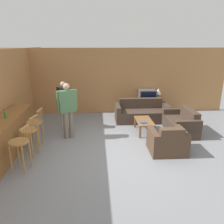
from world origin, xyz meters
TOP-DOWN VIEW (x-y plane):
  - ground_plane at (0.00, 0.00)m, footprint 24.00×24.00m
  - wall_back at (0.00, 3.69)m, footprint 9.40×0.08m
  - wall_left at (-3.19, 1.35)m, footprint 0.08×8.69m
  - bar_counter at (-2.86, 0.09)m, footprint 0.55×2.86m
  - bar_chair_near at (-2.29, -0.56)m, footprint 0.51×0.51m
  - bar_chair_mid at (-2.29, 0.11)m, footprint 0.52×0.52m
  - bar_chair_far at (-2.29, 0.69)m, footprint 0.48×0.48m
  - couch_far at (1.06, 2.57)m, footprint 1.94×0.86m
  - armchair_near at (1.24, 0.04)m, footprint 0.92×0.82m
  - loveseat_right at (2.12, 1.38)m, footprint 0.79×1.40m
  - coffee_table at (0.91, 1.44)m, footprint 0.50×0.98m
  - tv_unit at (1.42, 3.38)m, footprint 1.19×0.47m
  - tv at (1.42, 3.38)m, footprint 0.66×0.52m
  - bottle at (-2.83, 0.22)m, footprint 0.06×0.06m
  - book_on_table at (0.85, 1.20)m, footprint 0.23×0.18m
  - table_lamp at (1.87, 3.38)m, footprint 0.25×0.25m
  - person_by_window at (-1.67, 2.06)m, footprint 0.48×0.40m
  - person_by_counter at (-1.44, 1.16)m, footprint 0.57×0.35m

SIDE VIEW (x-z plane):
  - ground_plane at x=0.00m, z-range 0.00..0.00m
  - tv_unit at x=1.42m, z-range 0.00..0.52m
  - loveseat_right at x=2.12m, z-range -0.09..0.66m
  - couch_far at x=1.06m, z-range -0.11..0.68m
  - armchair_near at x=1.24m, z-range -0.10..0.67m
  - coffee_table at x=0.91m, z-range 0.14..0.54m
  - book_on_table at x=0.85m, z-range 0.40..0.42m
  - bar_counter at x=-2.86m, z-range 0.00..1.00m
  - bar_chair_near at x=-2.29m, z-range 0.08..1.14m
  - bar_chair_mid at x=-2.29m, z-range 0.08..1.14m
  - bar_chair_far at x=-2.29m, z-range 0.08..1.14m
  - tv at x=1.42m, z-range 0.52..1.00m
  - person_by_window at x=-1.67m, z-range 0.10..1.67m
  - table_lamp at x=1.87m, z-range 0.64..1.17m
  - person_by_counter at x=-1.44m, z-range 0.10..1.78m
  - bottle at x=-2.83m, z-range 0.98..1.20m
  - wall_back at x=0.00m, z-range 0.00..2.60m
  - wall_left at x=-3.19m, z-range 0.00..2.60m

